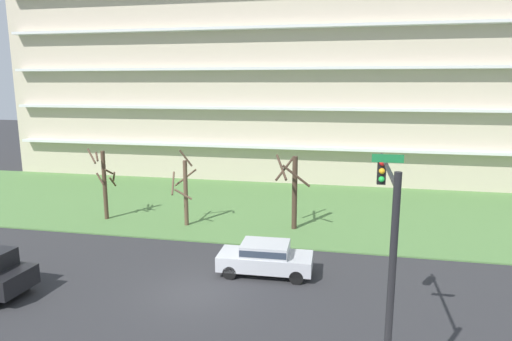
# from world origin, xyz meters

# --- Properties ---
(ground) EXTENTS (160.00, 160.00, 0.00)m
(ground) POSITION_xyz_m (0.00, 0.00, 0.00)
(ground) COLOR #2D2D30
(grass_lawn_strip) EXTENTS (80.00, 16.00, 0.08)m
(grass_lawn_strip) POSITION_xyz_m (0.00, 14.00, 0.04)
(grass_lawn_strip) COLOR #547F42
(grass_lawn_strip) RESTS_ON ground
(apartment_building) EXTENTS (52.48, 13.14, 20.34)m
(apartment_building) POSITION_xyz_m (0.00, 28.09, 10.17)
(apartment_building) COLOR beige
(apartment_building) RESTS_ON ground
(tree_far_left) EXTENTS (1.97, 1.96, 4.77)m
(tree_far_left) POSITION_xyz_m (-9.24, 8.85, 2.56)
(tree_far_left) COLOR #4C3828
(tree_far_left) RESTS_ON ground
(tree_left) EXTENTS (1.62, 1.92, 4.97)m
(tree_left) POSITION_xyz_m (-3.65, 8.67, 2.33)
(tree_left) COLOR brown
(tree_left) RESTS_ON ground
(tree_center) EXTENTS (2.25, 2.42, 4.64)m
(tree_center) POSITION_xyz_m (3.07, 9.29, 2.61)
(tree_center) COLOR #423023
(tree_center) RESTS_ON ground
(sedan_silver_near_left) EXTENTS (4.45, 1.92, 1.57)m
(sedan_silver_near_left) POSITION_xyz_m (2.62, 2.50, 0.87)
(sedan_silver_near_left) COLOR #B7BABF
(sedan_silver_near_left) RESTS_ON ground
(traffic_signal_mast) EXTENTS (0.90, 5.22, 6.91)m
(traffic_signal_mast) POSITION_xyz_m (7.36, -4.94, 4.69)
(traffic_signal_mast) COLOR black
(traffic_signal_mast) RESTS_ON ground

